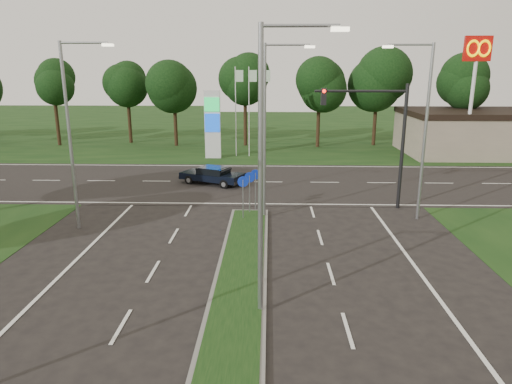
{
  "coord_description": "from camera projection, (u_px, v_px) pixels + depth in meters",
  "views": [
    {
      "loc": [
        1.06,
        -7.45,
        7.71
      ],
      "look_at": [
        0.45,
        13.08,
        2.2
      ],
      "focal_mm": 32.0,
      "sensor_mm": 36.0,
      "label": 1
    }
  ],
  "objects": [
    {
      "name": "verge_far",
      "position": [
        262.0,
        128.0,
        62.32
      ],
      "size": [
        160.0,
        50.0,
        0.02
      ],
      "primitive_type": "cube",
      "color": "black",
      "rests_on": "ground"
    },
    {
      "name": "cross_road",
      "position": [
        254.0,
        182.0,
        32.39
      ],
      "size": [
        160.0,
        12.0,
        0.02
      ],
      "primitive_type": "cube",
      "color": "black",
      "rests_on": "ground"
    },
    {
      "name": "median_kerb",
      "position": [
        231.0,
        346.0,
        13.07
      ],
      "size": [
        2.0,
        26.0,
        0.12
      ],
      "primitive_type": "cube",
      "color": "slate",
      "rests_on": "ground"
    },
    {
      "name": "commercial_building",
      "position": [
        492.0,
        133.0,
        42.83
      ],
      "size": [
        16.0,
        9.0,
        4.0
      ],
      "primitive_type": "cube",
      "color": "gray",
      "rests_on": "ground"
    },
    {
      "name": "streetlight_median_near",
      "position": [
        267.0,
        161.0,
        13.67
      ],
      "size": [
        2.53,
        0.22,
        9.0
      ],
      "color": "gray",
      "rests_on": "ground"
    },
    {
      "name": "streetlight_median_far",
      "position": [
        268.0,
        123.0,
        23.33
      ],
      "size": [
        2.53,
        0.22,
        9.0
      ],
      "color": "gray",
      "rests_on": "ground"
    },
    {
      "name": "streetlight_left_far",
      "position": [
        73.0,
        127.0,
        21.66
      ],
      "size": [
        2.53,
        0.22,
        9.0
      ],
      "color": "gray",
      "rests_on": "ground"
    },
    {
      "name": "streetlight_right_far",
      "position": [
        422.0,
        124.0,
        23.1
      ],
      "size": [
        2.53,
        0.22,
        9.0
      ],
      "rotation": [
        0.0,
        0.0,
        3.14
      ],
      "color": "gray",
      "rests_on": "ground"
    },
    {
      "name": "traffic_signal",
      "position": [
        380.0,
        127.0,
        25.19
      ],
      "size": [
        5.1,
        0.42,
        7.0
      ],
      "color": "black",
      "rests_on": "ground"
    },
    {
      "name": "median_signs",
      "position": [
        249.0,
        185.0,
        24.61
      ],
      "size": [
        1.16,
        1.76,
        2.38
      ],
      "color": "gray",
      "rests_on": "ground"
    },
    {
      "name": "gas_pylon",
      "position": [
        215.0,
        123.0,
        40.41
      ],
      "size": [
        5.8,
        1.26,
        8.0
      ],
      "color": "silver",
      "rests_on": "ground"
    },
    {
      "name": "mcdonalds_sign",
      "position": [
        476.0,
        66.0,
        37.51
      ],
      "size": [
        2.2,
        0.47,
        10.4
      ],
      "color": "silver",
      "rests_on": "ground"
    },
    {
      "name": "treeline_far",
      "position": [
        260.0,
        79.0,
        46.0
      ],
      "size": [
        6.0,
        6.0,
        9.9
      ],
      "color": "black",
      "rests_on": "ground"
    },
    {
      "name": "navy_sedan",
      "position": [
        213.0,
        175.0,
        31.71
      ],
      "size": [
        4.72,
        3.42,
        1.2
      ],
      "rotation": [
        0.0,
        0.0,
        1.15
      ],
      "color": "black",
      "rests_on": "ground"
    }
  ]
}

